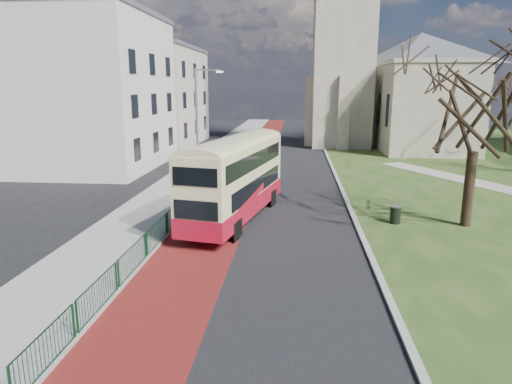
# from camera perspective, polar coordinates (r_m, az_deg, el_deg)

# --- Properties ---
(ground) EXTENTS (160.00, 160.00, 0.00)m
(ground) POSITION_cam_1_polar(r_m,az_deg,el_deg) (17.63, -5.17, -9.77)
(ground) COLOR black
(ground) RESTS_ON ground
(road_carriageway) EXTENTS (9.00, 120.00, 0.01)m
(road_carriageway) POSITION_cam_1_polar(r_m,az_deg,el_deg) (36.65, 2.66, 2.31)
(road_carriageway) COLOR black
(road_carriageway) RESTS_ON ground
(bus_lane) EXTENTS (3.40, 120.00, 0.01)m
(bus_lane) POSITION_cam_1_polar(r_m,az_deg,el_deg) (36.86, -1.54, 2.38)
(bus_lane) COLOR #591414
(bus_lane) RESTS_ON ground
(pavement_west) EXTENTS (4.00, 120.00, 0.12)m
(pavement_west) POSITION_cam_1_polar(r_m,az_deg,el_deg) (37.47, -7.33, 2.54)
(pavement_west) COLOR gray
(pavement_west) RESTS_ON ground
(kerb_west) EXTENTS (0.25, 120.00, 0.13)m
(kerb_west) POSITION_cam_1_polar(r_m,az_deg,el_deg) (37.10, -4.31, 2.51)
(kerb_west) COLOR #999993
(kerb_west) RESTS_ON ground
(kerb_east) EXTENTS (0.25, 80.00, 0.13)m
(kerb_east) POSITION_cam_1_polar(r_m,az_deg,el_deg) (38.70, 9.62, 2.80)
(kerb_east) COLOR #999993
(kerb_east) RESTS_ON ground
(pedestrian_railing) EXTENTS (0.07, 24.00, 1.12)m
(pedestrian_railing) POSITION_cam_1_polar(r_m,az_deg,el_deg) (21.77, -11.02, -3.94)
(pedestrian_railing) COLOR #0D3C1F
(pedestrian_railing) RESTS_ON ground
(gothic_church) EXTENTS (16.38, 18.00, 40.00)m
(gothic_church) POSITION_cam_1_polar(r_m,az_deg,el_deg) (55.19, 15.93, 19.14)
(gothic_church) COLOR gray
(gothic_church) RESTS_ON ground
(street_block_near) EXTENTS (10.30, 14.30, 13.00)m
(street_block_near) POSITION_cam_1_polar(r_m,az_deg,el_deg) (41.61, -19.46, 11.89)
(street_block_near) COLOR beige
(street_block_near) RESTS_ON ground
(street_block_far) EXTENTS (10.30, 16.30, 11.50)m
(street_block_far) POSITION_cam_1_polar(r_m,az_deg,el_deg) (56.60, -12.66, 11.66)
(street_block_far) COLOR #B6AB9A
(street_block_far) RESTS_ON ground
(streetlamp) EXTENTS (2.13, 0.18, 8.00)m
(streetlamp) POSITION_cam_1_polar(r_m,az_deg,el_deg) (34.83, -7.19, 9.28)
(streetlamp) COLOR gray
(streetlamp) RESTS_ON pavement_west
(bus) EXTENTS (4.29, 10.24, 4.17)m
(bus) POSITION_cam_1_polar(r_m,az_deg,el_deg) (23.39, -2.56, 2.09)
(bus) COLOR #AF1025
(bus) RESTS_ON ground
(winter_tree_near) EXTENTS (7.42, 7.42, 9.58)m
(winter_tree_near) POSITION_cam_1_polar(r_m,az_deg,el_deg) (24.21, 26.16, 11.40)
(winter_tree_near) COLOR black
(winter_tree_near) RESTS_ON grass_green
(litter_bin) EXTENTS (0.60, 0.60, 0.91)m
(litter_bin) POSITION_cam_1_polar(r_m,az_deg,el_deg) (24.16, 17.02, -2.71)
(litter_bin) COLOR black
(litter_bin) RESTS_ON grass_green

